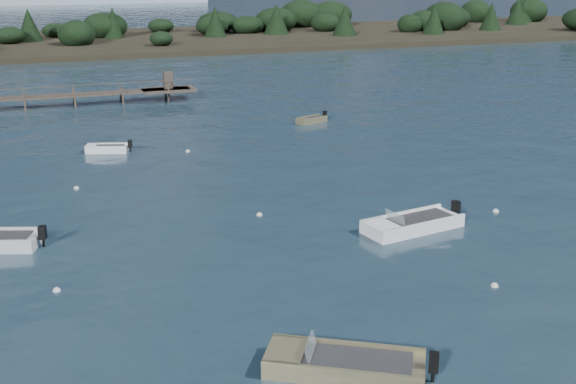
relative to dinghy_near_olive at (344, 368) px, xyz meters
name	(u,v)px	position (x,y,z in m)	size (l,w,h in m)	color
ground	(111,83)	(-0.10, 61.55, -0.17)	(400.00, 400.00, 0.00)	#162733
dinghy_near_olive	(344,368)	(0.00, 0.00, 0.00)	(5.28, 4.20, 1.33)	#716C4B
dinghy_mid_white_b	(412,226)	(8.44, 10.72, 0.00)	(5.56, 2.76, 1.35)	white
tender_far_white	(107,150)	(-3.91, 31.32, -0.02)	(3.19, 1.90, 1.07)	white
tender_far_grey_b	(312,121)	(12.97, 35.53, -0.03)	(2.97, 1.90, 1.00)	#716C4B
buoy_b	(494,286)	(8.36, 3.81, -0.17)	(0.32, 0.32, 0.32)	silver
buoy_c	(57,291)	(-8.34, 9.38, -0.17)	(0.32, 0.32, 0.32)	silver
buoy_d	(496,212)	(13.89, 11.57, -0.17)	(0.32, 0.32, 0.32)	silver
buoy_e	(188,152)	(1.35, 29.50, -0.17)	(0.32, 0.32, 0.32)	silver
buoy_extra_a	(76,189)	(-6.57, 23.27, -0.17)	(0.32, 0.32, 0.32)	silver
buoy_extra_b	(259,215)	(2.02, 15.26, -0.17)	(0.32, 0.32, 0.32)	silver
far_headland	(233,28)	(24.90, 101.55, 1.79)	(190.00, 40.00, 5.80)	black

